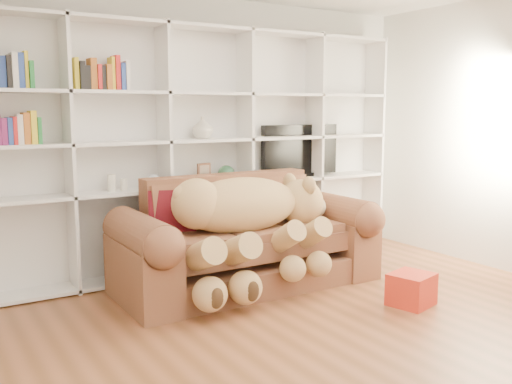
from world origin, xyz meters
TOP-DOWN VIEW (x-y plane):
  - floor at (0.00, 0.00)m, footprint 5.00×5.00m
  - wall_back at (0.00, 2.50)m, footprint 5.00×0.02m
  - bookshelf at (-0.24, 2.36)m, footprint 4.43×0.35m
  - sofa at (0.06, 1.64)m, footprint 2.36×1.02m
  - teddy_bear at (-0.04, 1.45)m, footprint 1.65×0.94m
  - throw_pillow at (-0.59, 1.81)m, footprint 0.45×0.34m
  - gift_box at (0.94, 0.46)m, footprint 0.40×0.38m
  - tv at (1.17, 2.35)m, footprint 0.96×0.18m
  - picture_frame at (-0.03, 2.30)m, footprint 0.16×0.06m
  - green_vase at (0.22, 2.30)m, footprint 0.17×0.17m
  - figurine_tall at (-0.96, 2.30)m, footprint 0.09×0.09m
  - figurine_short at (-0.84, 2.30)m, footprint 0.08×0.08m
  - snow_globe at (-0.55, 2.30)m, footprint 0.13×0.13m
  - shelf_vase at (-0.04, 2.30)m, footprint 0.26×0.26m

SIDE VIEW (x-z plane):
  - floor at x=0.00m, z-range 0.00..0.00m
  - gift_box at x=0.94m, z-range 0.00..0.26m
  - sofa at x=0.06m, z-range -0.12..0.87m
  - teddy_bear at x=-0.04m, z-range 0.20..1.16m
  - throw_pillow at x=-0.59m, z-range 0.49..0.91m
  - figurine_short at x=-0.84m, z-range 0.86..0.97m
  - snow_globe at x=-0.55m, z-range 0.87..1.00m
  - figurine_tall at x=-0.96m, z-range 0.86..1.02m
  - green_vase at x=0.22m, z-range 0.86..1.04m
  - picture_frame at x=-0.03m, z-range 0.87..1.07m
  - tv at x=1.17m, z-range 0.86..1.43m
  - bookshelf at x=-0.24m, z-range 0.11..2.51m
  - wall_back at x=0.00m, z-range 0.00..2.70m
  - shelf_vase at x=-0.04m, z-range 1.31..1.53m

